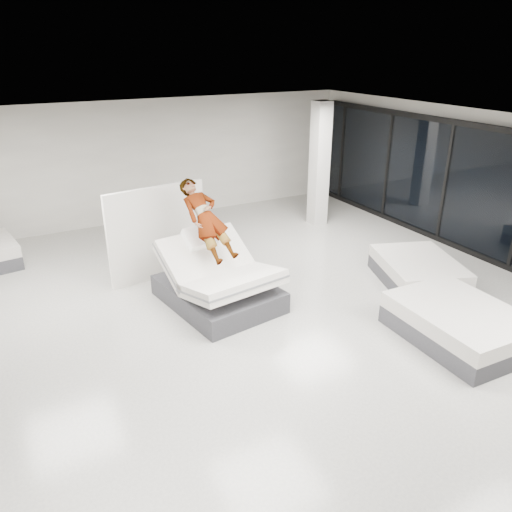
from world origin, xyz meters
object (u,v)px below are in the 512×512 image
object	(u,v)px
flat_bed_right_near	(459,324)
column	(319,165)
divider_panel	(158,233)
flat_bed_right_far	(418,271)
person	(207,232)
hero_bed	(218,283)
remote	(228,246)

from	to	relation	value
flat_bed_right_near	column	size ratio (longest dim) A/B	0.67
divider_panel	column	size ratio (longest dim) A/B	0.66
flat_bed_right_far	person	bearing A→B (deg)	160.57
divider_panel	hero_bed	bearing A→B (deg)	-79.23
flat_bed_right_far	column	distance (m)	4.25
divider_panel	remote	bearing A→B (deg)	-72.68
person	remote	xyz separation A→B (m)	(0.27, -0.31, -0.21)
person	column	xyz separation A→B (m)	(4.27, 2.62, 0.27)
remote	person	bearing A→B (deg)	122.15
person	column	bearing A→B (deg)	22.62
person	divider_panel	bearing A→B (deg)	102.39
hero_bed	divider_panel	distance (m)	1.85
person	column	distance (m)	5.02
remote	flat_bed_right_far	distance (m)	3.96
hero_bed	flat_bed_right_near	world-z (taller)	hero_bed
column	flat_bed_right_near	bearing A→B (deg)	-102.04
hero_bed	person	bearing A→B (deg)	98.92
person	column	world-z (taller)	column
person	remote	distance (m)	0.47
hero_bed	person	xyz separation A→B (m)	(-0.05, 0.31, 0.91)
divider_panel	column	world-z (taller)	column
remote	flat_bed_right_near	distance (m)	4.13
remote	hero_bed	bearing A→B (deg)	171.65
hero_bed	flat_bed_right_far	bearing A→B (deg)	-15.49
column	divider_panel	bearing A→B (deg)	-165.21
flat_bed_right_near	column	world-z (taller)	column
divider_panel	flat_bed_right_near	world-z (taller)	divider_panel
hero_bed	column	size ratio (longest dim) A/B	0.76
person	flat_bed_right_far	distance (m)	4.35
flat_bed_right_far	divider_panel	bearing A→B (deg)	148.53
flat_bed_right_far	flat_bed_right_near	world-z (taller)	flat_bed_right_near
remote	flat_bed_right_near	xyz separation A→B (m)	(2.74, -2.98, -0.83)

